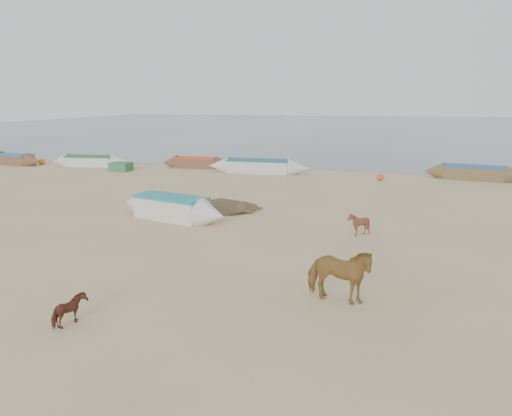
{
  "coord_description": "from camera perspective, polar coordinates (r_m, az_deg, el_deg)",
  "views": [
    {
      "loc": [
        4.97,
        -14.13,
        5.13
      ],
      "look_at": [
        0.0,
        4.0,
        1.0
      ],
      "focal_mm": 35.0,
      "sensor_mm": 36.0,
      "label": 1
    }
  ],
  "objects": [
    {
      "name": "ground",
      "position": [
        15.83,
        -3.85,
        -6.55
      ],
      "size": [
        140.0,
        140.0,
        0.0
      ],
      "primitive_type": "plane",
      "color": "tan",
      "rests_on": "ground"
    },
    {
      "name": "sea",
      "position": [
        96.39,
        12.51,
        9.06
      ],
      "size": [
        160.0,
        160.0,
        0.0
      ],
      "primitive_type": "plane",
      "color": "slate",
      "rests_on": "ground"
    },
    {
      "name": "cow_adult",
      "position": [
        12.97,
        9.42,
        -7.54
      ],
      "size": [
        1.88,
        1.09,
        1.5
      ],
      "primitive_type": "imported",
      "rotation": [
        0.0,
        0.0,
        1.4
      ],
      "color": "olive",
      "rests_on": "ground"
    },
    {
      "name": "calf_front",
      "position": [
        19.44,
        11.65,
        -1.79
      ],
      "size": [
        0.82,
        0.73,
        0.9
      ],
      "primitive_type": "imported",
      "rotation": [
        0.0,
        0.0,
        -1.58
      ],
      "color": "brown",
      "rests_on": "ground"
    },
    {
      "name": "calf_right",
      "position": [
        12.45,
        -20.45,
        -10.96
      ],
      "size": [
        0.72,
        0.8,
        0.72
      ],
      "primitive_type": "imported",
      "rotation": [
        0.0,
        0.0,
        1.72
      ],
      "color": "brown",
      "rests_on": "ground"
    },
    {
      "name": "near_canoe",
      "position": [
        21.94,
        -9.65,
        0.05
      ],
      "size": [
        5.7,
        2.78,
        1.02
      ],
      "primitive_type": null,
      "rotation": [
        0.0,
        0.0,
        -0.28
      ],
      "color": "silver",
      "rests_on": "ground"
    },
    {
      "name": "debris_pile",
      "position": [
        23.99,
        -4.08,
        0.6
      ],
      "size": [
        4.61,
        4.61,
        0.48
      ],
      "primitive_type": "cone",
      "rotation": [
        0.0,
        0.0,
        -0.29
      ],
      "color": "brown",
      "rests_on": "ground"
    },
    {
      "name": "waterline_canoes",
      "position": [
        34.86,
        5.52,
        4.59
      ],
      "size": [
        55.96,
        3.73,
        0.97
      ],
      "color": "brown",
      "rests_on": "ground"
    },
    {
      "name": "beach_clutter",
      "position": [
        34.06,
        14.02,
        3.87
      ],
      "size": [
        46.0,
        5.72,
        0.64
      ],
      "color": "#33713F",
      "rests_on": "ground"
    }
  ]
}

